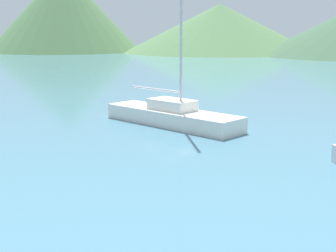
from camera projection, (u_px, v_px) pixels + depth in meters
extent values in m
cube|color=white|center=(172.00, 117.00, 22.34)|extent=(7.30, 5.34, 0.73)
cube|color=white|center=(172.00, 105.00, 22.22)|extent=(2.56, 2.22, 0.51)
cylinder|color=#BCBCC1|center=(156.00, 89.00, 22.84)|extent=(2.92, 1.79, 0.10)
cone|color=#476B42|center=(64.00, 10.00, 100.22)|extent=(32.68, 32.68, 17.38)
cone|color=#476B42|center=(219.00, 28.00, 96.03)|extent=(39.61, 39.61, 9.79)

